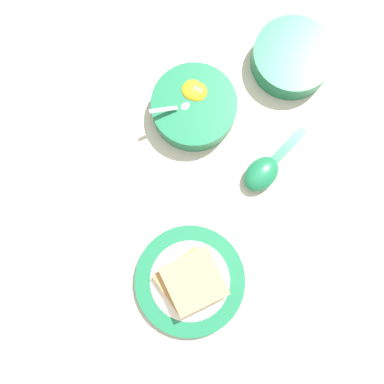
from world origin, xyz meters
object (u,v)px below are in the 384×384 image
Objects in this scene: soup_spoon at (265,170)px; congee_bowl at (292,57)px; egg_bowl at (194,107)px; toast_plate at (190,281)px; toast_sandwich at (191,281)px.

congee_bowl is at bearing 36.79° from soup_spoon.
egg_bowl is 0.99× the size of soup_spoon.
congee_bowl is (0.21, -0.04, 0.00)m from egg_bowl.
egg_bowl is 0.81× the size of toast_plate.
toast_sandwich is 0.74× the size of congee_bowl.
toast_sandwich is at bearing -153.56° from congee_bowl.
soup_spoon is (0.23, 0.07, 0.01)m from toast_plate.
toast_plate is at bearing -153.86° from congee_bowl.
toast_plate is 0.46m from congee_bowl.
toast_sandwich is (0.00, -0.00, 0.02)m from toast_plate.
toast_plate is at bearing 143.30° from toast_sandwich.
soup_spoon is 1.06× the size of congee_bowl.
soup_spoon is (0.03, -0.17, -0.01)m from egg_bowl.
egg_bowl is at bearing 50.25° from toast_sandwich.
toast_plate is 1.23× the size of soup_spoon.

